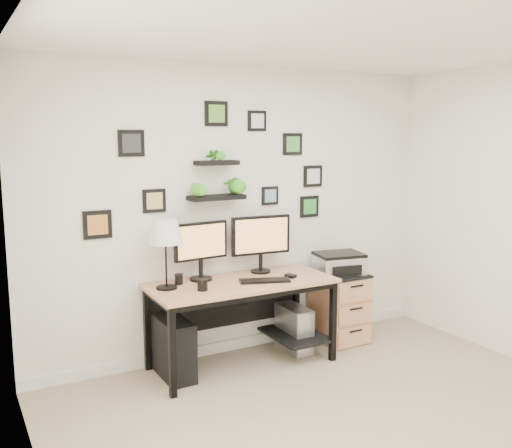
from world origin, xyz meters
TOP-DOWN VIEW (x-y plane):
  - room at (0.00, 1.98)m, footprint 4.00×4.00m
  - desk at (-0.17, 1.67)m, footprint 1.60×0.70m
  - monitor_left at (-0.49, 1.83)m, footprint 0.50×0.21m
  - monitor_right at (0.10, 1.82)m, footprint 0.56×0.20m
  - keyboard at (-0.04, 1.52)m, footprint 0.45×0.27m
  - mouse at (0.24, 1.54)m, footprint 0.09×0.11m
  - table_lamp at (-0.84, 1.72)m, footprint 0.28×0.28m
  - mug at (-0.61, 1.53)m, footprint 0.08×0.08m
  - pen_cup at (-0.71, 1.80)m, footprint 0.07×0.07m
  - pc_tower_black at (-0.81, 1.69)m, footprint 0.22×0.50m
  - pc_tower_grey at (0.37, 1.69)m, footprint 0.20×0.43m
  - file_cabinet at (0.91, 1.72)m, footprint 0.43×0.53m
  - printer at (0.90, 1.72)m, footprint 0.49×0.42m
  - wall_decor at (-0.26, 1.93)m, footprint 2.30×0.18m

SIDE VIEW (x-z plane):
  - room at x=0.00m, z-range -1.95..2.05m
  - pc_tower_grey at x=0.37m, z-range 0.00..0.42m
  - pc_tower_black at x=-0.81m, z-range 0.00..0.49m
  - file_cabinet at x=0.91m, z-range 0.00..0.67m
  - desk at x=-0.17m, z-range 0.25..1.00m
  - keyboard at x=-0.04m, z-range 0.75..0.77m
  - mouse at x=0.24m, z-range 0.75..0.78m
  - printer at x=0.90m, z-range 0.67..0.87m
  - pen_cup at x=-0.71m, z-range 0.75..0.84m
  - mug at x=-0.61m, z-range 0.75..0.84m
  - monitor_left at x=-0.49m, z-range 0.79..1.30m
  - monitor_right at x=0.10m, z-range 0.80..1.32m
  - table_lamp at x=-0.84m, z-range 0.92..1.49m
  - wall_decor at x=-0.26m, z-range 1.09..2.21m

